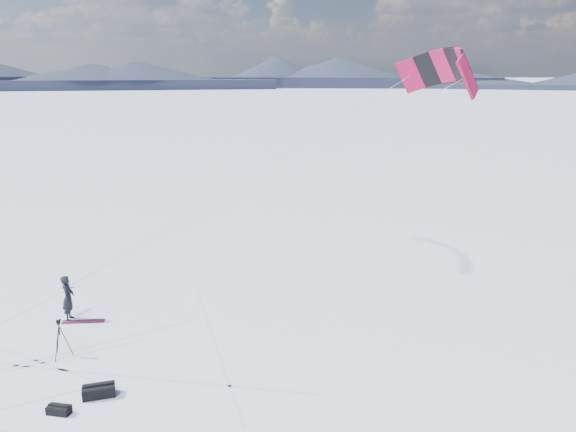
# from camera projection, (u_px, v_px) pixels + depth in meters

# --- Properties ---
(ground) EXTENTS (1800.00, 1800.00, 0.00)m
(ground) POSITION_uv_depth(u_px,v_px,m) (26.00, 379.00, 18.51)
(ground) COLOR white
(horizon_hills) EXTENTS (704.00, 704.00, 8.17)m
(horizon_hills) POSITION_uv_depth(u_px,v_px,m) (14.00, 288.00, 17.71)
(horizon_hills) COLOR black
(horizon_hills) RESTS_ON ground
(snowkiter) EXTENTS (0.61, 0.78, 1.90)m
(snowkiter) POSITION_uv_depth(u_px,v_px,m) (70.00, 319.00, 22.94)
(snowkiter) COLOR black
(snowkiter) RESTS_ON ground
(snowboard) EXTENTS (1.69, 0.59, 0.04)m
(snowboard) POSITION_uv_depth(u_px,v_px,m) (83.00, 321.00, 22.72)
(snowboard) COLOR #7D2049
(snowboard) RESTS_ON ground
(tripod) EXTENTS (0.69, 0.66, 1.42)m
(tripod) POSITION_uv_depth(u_px,v_px,m) (60.00, 333.00, 19.74)
(tripod) COLOR black
(tripod) RESTS_ON ground
(gear_bag_a) EXTENTS (1.08, 0.78, 0.44)m
(gear_bag_a) POSITION_uv_depth(u_px,v_px,m) (99.00, 391.00, 17.48)
(gear_bag_a) COLOR black
(gear_bag_a) RESTS_ON ground
(gear_bag_b) EXTENTS (0.71, 0.40, 0.31)m
(gear_bag_b) POSITION_uv_depth(u_px,v_px,m) (59.00, 410.00, 16.60)
(gear_bag_b) COLOR black
(gear_bag_b) RESTS_ON ground
(power_kite) EXTENTS (16.41, 7.01, 9.43)m
(power_kite) POSITION_uv_depth(u_px,v_px,m) (444.00, 71.00, 23.09)
(power_kite) COLOR #B30C3B
(power_kite) RESTS_ON ground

